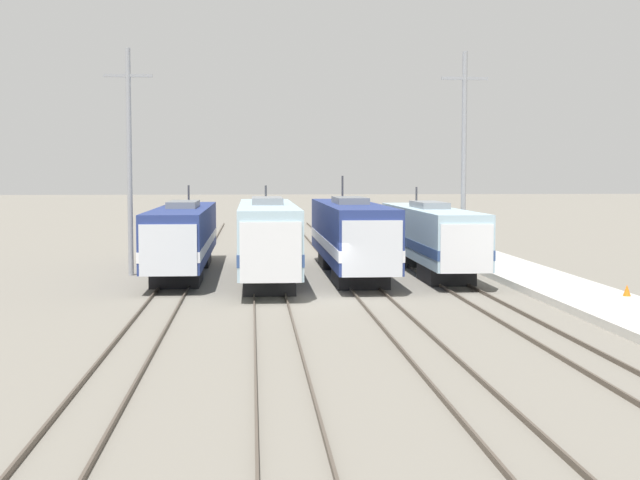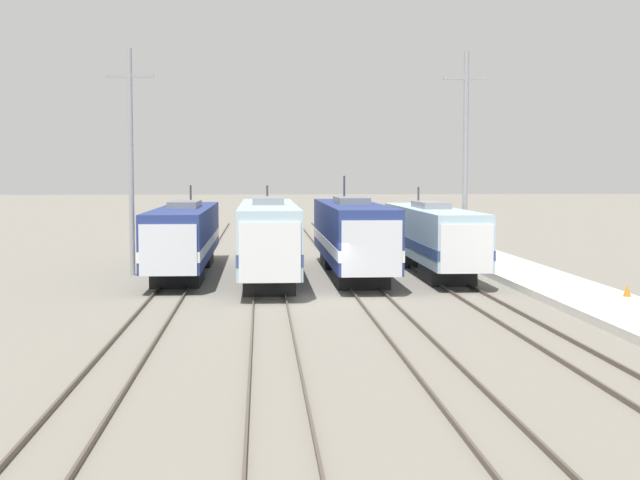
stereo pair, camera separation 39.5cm
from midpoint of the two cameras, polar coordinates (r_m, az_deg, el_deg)
ground_plane at (r=39.88m, az=0.37°, el=-3.83°), size 400.00×400.00×0.00m
rail_pair_far_left at (r=39.96m, az=-9.60°, el=-3.76°), size 1.51×120.00×0.15m
rail_pair_center_left at (r=39.76m, az=-2.96°, el=-3.75°), size 1.51×120.00×0.15m
rail_pair_center_right at (r=40.10m, az=3.66°, el=-3.68°), size 1.51×120.00×0.15m
rail_pair_far_right at (r=40.95m, az=10.08°, el=-3.57°), size 1.51×120.00×0.15m
locomotive_far_left at (r=49.97m, az=-8.44°, el=0.20°), size 2.89×19.00×4.91m
locomotive_center_left at (r=46.46m, az=-3.10°, el=0.11°), size 2.92×18.09×4.94m
locomotive_center_right at (r=48.75m, az=2.30°, el=0.27°), size 3.03×18.54×5.49m
locomotive_far_right at (r=50.44m, az=7.39°, el=0.22°), size 2.77×17.99×4.80m
catenary_tower_left at (r=50.04m, az=-11.79°, el=5.21°), size 2.62×0.28×12.43m
catenary_tower_right at (r=50.93m, az=9.51°, el=5.22°), size 2.62×0.28×12.43m
platform at (r=42.30m, az=16.24°, el=-3.30°), size 4.00×120.00×0.34m
traffic_cone at (r=40.61m, az=19.32°, el=-3.08°), size 0.34×0.34×0.50m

